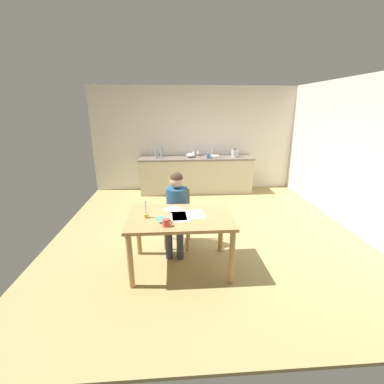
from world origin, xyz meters
name	(u,v)px	position (x,y,z in m)	size (l,w,h in m)	color
ground_plane	(207,231)	(0.00, 0.00, -0.02)	(5.20, 5.20, 0.04)	tan
wall_back	(195,139)	(0.00, 2.60, 1.30)	(5.20, 0.12, 2.60)	silver
wall_right	(360,156)	(2.60, 0.00, 1.30)	(0.12, 5.20, 2.60)	silver
kitchen_counter	(196,175)	(0.00, 2.24, 0.45)	(2.83, 0.64, 0.90)	beige
dining_table	(180,224)	(-0.49, -1.07, 0.65)	(1.34, 0.87, 0.76)	tan
chair_at_table	(178,214)	(-0.52, -0.40, 0.50)	(0.45, 0.45, 0.89)	tan
person_seated	(177,207)	(-0.54, -0.54, 0.68)	(0.37, 0.62, 1.19)	navy
coffee_mug	(166,223)	(-0.67, -1.36, 0.80)	(0.12, 0.09, 0.09)	#D84C3F
candlestick	(146,213)	(-0.93, -1.09, 0.82)	(0.06, 0.06, 0.23)	gold
book_magazine	(163,220)	(-0.71, -1.20, 0.77)	(0.13, 0.17, 0.03)	#479E81
paper_letter	(181,217)	(-0.49, -1.12, 0.76)	(0.21, 0.30, 0.00)	white
paper_bill	(196,214)	(-0.29, -1.03, 0.76)	(0.21, 0.30, 0.00)	white
paper_envelope	(178,216)	(-0.52, -1.07, 0.76)	(0.21, 0.30, 0.00)	white
paper_receipt	(176,210)	(-0.55, -0.88, 0.76)	(0.21, 0.30, 0.00)	white
sink_unit	(213,156)	(0.42, 2.24, 0.92)	(0.36, 0.36, 0.24)	#B2B7BC
bottle_oil	(157,153)	(-0.98, 2.18, 1.02)	(0.07, 0.07, 0.29)	#8C999E
bottle_vinegar	(162,152)	(-0.86, 2.34, 1.02)	(0.07, 0.07, 0.27)	#8C999E
mixing_bowl	(191,155)	(-0.14, 2.26, 0.95)	(0.23, 0.23, 0.10)	white
stovetop_kettle	(235,153)	(0.98, 2.24, 1.00)	(0.18, 0.18, 0.22)	#B7BABF
wine_glass_near_sink	(198,152)	(0.06, 2.39, 1.01)	(0.07, 0.07, 0.15)	silver
wine_glass_by_kettle	(193,152)	(-0.06, 2.39, 1.01)	(0.07, 0.07, 0.15)	silver
teacup_on_counter	(208,156)	(0.28, 2.09, 0.95)	(0.13, 0.09, 0.10)	#33598C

